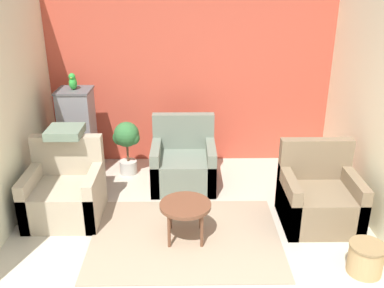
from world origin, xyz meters
The scene contains 13 objects.
wall_back_accent centered at (0.00, 3.45, 1.37)m, with size 4.31×0.06×2.74m.
wall_left centered at (-2.13, 1.71, 1.37)m, with size 0.06×3.42×2.74m.
wall_right centered at (2.13, 1.71, 1.37)m, with size 0.06×3.42×2.74m.
area_rug centered at (-0.08, 1.24, 0.01)m, with size 2.13×1.59×0.01m.
coffee_table centered at (-0.08, 1.24, 0.39)m, with size 0.57×0.57×0.44m.
armchair_left centered at (-1.54, 1.73, 0.30)m, with size 0.87×0.80×0.95m.
armchair_right centered at (1.50, 1.57, 0.30)m, with size 0.87×0.80×0.95m.
armchair_middle centered at (-0.11, 2.54, 0.30)m, with size 0.87×0.80×0.95m.
birdcage centered at (-1.62, 2.90, 0.62)m, with size 0.56×0.56×1.29m.
parrot centered at (-1.62, 2.90, 1.40)m, with size 0.11×0.20×0.24m.
potted_plant centered at (-0.93, 2.91, 0.52)m, with size 0.40×0.37×0.80m.
wicker_basket centered at (1.72, 0.62, 0.17)m, with size 0.36×0.36×0.32m.
throw_pillow centered at (-1.54, 2.02, 1.00)m, with size 0.42×0.42×0.10m.
Camera 1 is at (-0.06, -2.85, 2.84)m, focal length 40.00 mm.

